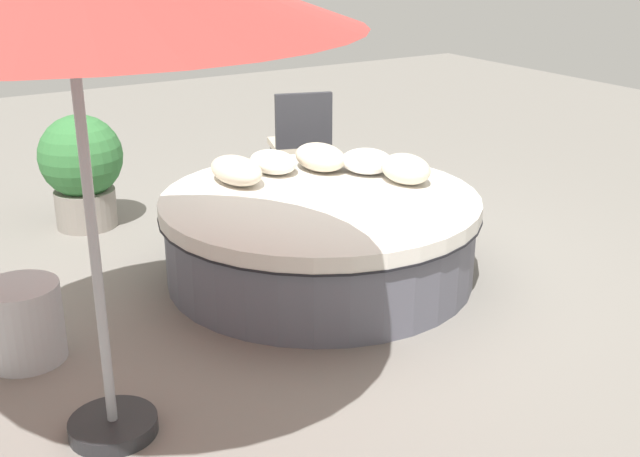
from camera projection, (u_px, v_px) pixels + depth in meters
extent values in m
plane|color=gray|center=(320.00, 275.00, 5.79)|extent=(16.00, 16.00, 0.00)
cylinder|color=#595966|center=(320.00, 244.00, 5.70)|extent=(2.18, 2.18, 0.50)
cylinder|color=black|center=(320.00, 211.00, 5.61)|extent=(2.25, 2.25, 0.01)
cylinder|color=silver|center=(320.00, 203.00, 5.59)|extent=(2.24, 2.24, 0.11)
ellipsoid|color=beige|center=(406.00, 169.00, 5.83)|extent=(0.44, 0.31, 0.21)
ellipsoid|color=white|center=(367.00, 161.00, 6.08)|extent=(0.42, 0.38, 0.18)
ellipsoid|color=beige|center=(320.00, 157.00, 6.14)|extent=(0.50, 0.34, 0.20)
ellipsoid|color=silver|center=(273.00, 162.00, 6.09)|extent=(0.45, 0.32, 0.17)
ellipsoid|color=beige|center=(236.00, 170.00, 5.83)|extent=(0.55, 0.32, 0.19)
cylinder|color=#333338|center=(273.00, 165.00, 7.74)|extent=(0.04, 0.04, 0.42)
cylinder|color=#333338|center=(317.00, 162.00, 7.84)|extent=(0.04, 0.04, 0.42)
cylinder|color=#333338|center=(281.00, 177.00, 7.36)|extent=(0.04, 0.04, 0.42)
cylinder|color=#333338|center=(327.00, 174.00, 7.45)|extent=(0.04, 0.04, 0.42)
cube|color=beige|center=(299.00, 145.00, 7.51)|extent=(0.64, 0.65, 0.06)
cube|color=#333338|center=(304.00, 121.00, 7.21)|extent=(0.22, 0.51, 0.50)
cylinder|color=#262628|center=(113.00, 426.00, 3.97)|extent=(0.44, 0.44, 0.08)
cylinder|color=#99999E|center=(90.00, 207.00, 3.56)|extent=(0.05, 0.05, 2.39)
cylinder|color=gray|center=(86.00, 208.00, 6.70)|extent=(0.50, 0.50, 0.32)
sphere|color=#387A3D|center=(81.00, 156.00, 6.54)|extent=(0.69, 0.69, 0.69)
cylinder|color=#B7B7BC|center=(23.00, 323.00, 4.59)|extent=(0.46, 0.46, 0.47)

